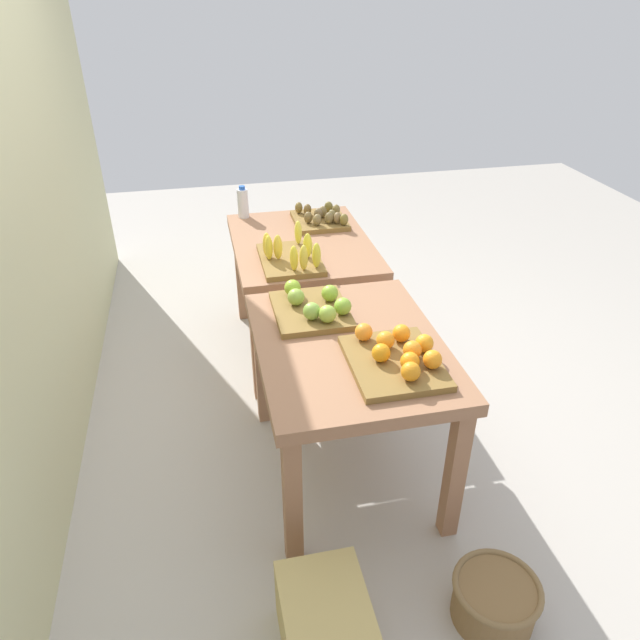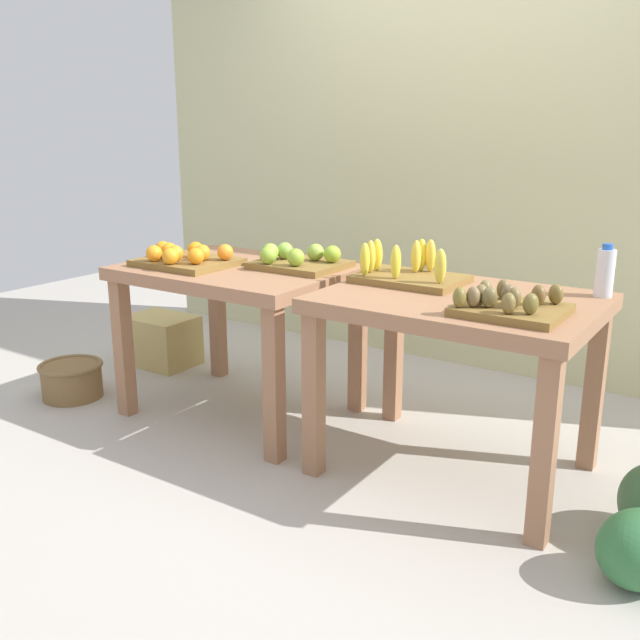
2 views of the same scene
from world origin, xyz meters
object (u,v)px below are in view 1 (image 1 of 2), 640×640
object	(u,v)px
display_table_left	(349,363)
banana_crate	(291,256)
watermelon_pile	(311,267)
apple_bin	(313,307)
water_bottle	(243,203)
wicker_basket	(495,600)
cardboard_produce_box	(326,629)
display_table_right	(302,258)
orange_bin	(397,356)
kiwi_bin	(321,218)

from	to	relation	value
display_table_left	banana_crate	distance (m)	0.85
display_table_left	watermelon_pile	xyz separation A→B (m)	(2.00, -0.23, -0.50)
apple_bin	water_bottle	xyz separation A→B (m)	(1.31, 0.19, 0.06)
display_table_left	apple_bin	world-z (taller)	apple_bin
watermelon_pile	wicker_basket	size ratio (longest dim) A/B	2.06
apple_bin	cardboard_produce_box	bearing A→B (deg)	170.33
apple_bin	watermelon_pile	world-z (taller)	apple_bin
apple_bin	wicker_basket	bearing A→B (deg)	-158.33
apple_bin	banana_crate	xyz separation A→B (m)	(0.56, 0.01, 0.01)
banana_crate	water_bottle	distance (m)	0.77
water_bottle	display_table_right	bearing A→B (deg)	-147.53
display_table_right	apple_bin	size ratio (longest dim) A/B	2.60
apple_bin	water_bottle	distance (m)	1.33
orange_bin	display_table_right	bearing A→B (deg)	6.33
wicker_basket	watermelon_pile	bearing A→B (deg)	2.34
banana_crate	wicker_basket	xyz separation A→B (m)	(-1.70, -0.46, -0.69)
water_bottle	wicker_basket	distance (m)	2.64
apple_bin	watermelon_pile	bearing A→B (deg)	-11.02
apple_bin	banana_crate	bearing A→B (deg)	0.96
display_table_left	cardboard_produce_box	world-z (taller)	display_table_left
display_table_right	water_bottle	size ratio (longest dim) A/B	5.05
display_table_right	banana_crate	bearing A→B (deg)	158.56
wicker_basket	display_table_right	bearing A→B (deg)	9.95
display_table_left	water_bottle	size ratio (longest dim) A/B	5.05
cardboard_produce_box	banana_crate	bearing A→B (deg)	-6.22
display_table_left	watermelon_pile	distance (m)	2.07
display_table_right	orange_bin	size ratio (longest dim) A/B	2.36
watermelon_pile	cardboard_produce_box	xyz separation A→B (m)	(-2.88, 0.53, 0.02)
kiwi_bin	watermelon_pile	distance (m)	0.90
apple_bin	banana_crate	distance (m)	0.56
orange_bin	apple_bin	distance (m)	0.53
display_table_left	orange_bin	world-z (taller)	orange_bin
wicker_basket	banana_crate	bearing A→B (deg)	15.22
orange_bin	watermelon_pile	world-z (taller)	orange_bin
apple_bin	kiwi_bin	distance (m)	1.13
display_table_left	display_table_right	world-z (taller)	same
watermelon_pile	wicker_basket	distance (m)	2.87
water_bottle	wicker_basket	bearing A→B (deg)	-165.31
display_table_right	apple_bin	bearing A→B (deg)	173.01
orange_bin	water_bottle	xyz separation A→B (m)	(1.78, 0.44, 0.06)
apple_bin	cardboard_produce_box	world-z (taller)	apple_bin
orange_bin	banana_crate	world-z (taller)	banana_crate
display_table_left	banana_crate	world-z (taller)	banana_crate
display_table_right	wicker_basket	size ratio (longest dim) A/B	3.14
kiwi_bin	apple_bin	bearing A→B (deg)	165.87
orange_bin	cardboard_produce_box	distance (m)	1.03
display_table_left	wicker_basket	size ratio (longest dim) A/B	3.14
orange_bin	water_bottle	world-z (taller)	water_bottle
banana_crate	display_table_right	bearing A→B (deg)	-21.44
apple_bin	display_table_left	bearing A→B (deg)	-158.79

